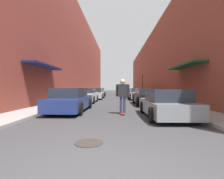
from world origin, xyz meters
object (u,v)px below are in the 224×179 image
Objects in this scene: parked_car_left_1 at (86,96)px; traffic_light at (143,82)px; parked_car_right_3 at (133,93)px; parked_car_left_0 at (71,100)px; parked_car_left_2 at (95,94)px; parked_car_right_2 at (137,94)px; parked_car_right_0 at (166,104)px; manhole_cover at (89,143)px; skateboarder at (123,92)px; parked_car_right_1 at (147,97)px; parked_car_left_3 at (99,92)px.

parked_car_left_1 is 1.15× the size of traffic_light.
traffic_light is at bearing 67.91° from parked_car_right_3.
parked_car_right_3 is at bearing 71.80° from parked_car_left_0.
parked_car_left_1 is (-0.19, 5.81, -0.02)m from parked_car_left_0.
parked_car_left_2 reaches higher than parked_car_right_3.
parked_car_right_0 is at bearing -90.14° from parked_car_right_2.
manhole_cover is at bearing -70.75° from parked_car_left_0.
parked_car_right_0 is at bearing -56.37° from parked_car_left_1.
parked_car_left_2 is (0.13, 5.20, 0.00)m from parked_car_left_1.
manhole_cover is at bearing -101.89° from skateboarder.
parked_car_right_1 reaches higher than parked_car_right_0.
parked_car_right_1 is 1.36× the size of traffic_light.
parked_car_left_1 is 7.48m from skateboarder.
parked_car_left_1 is 0.95× the size of parked_car_right_0.
traffic_light is (2.03, 21.80, 1.62)m from parked_car_right_0.
parked_car_right_0 is 5.84m from parked_car_right_1.
skateboarder is at bearing -100.29° from parked_car_right_2.
parked_car_right_1 is at bearing -89.09° from parked_car_right_2.
parked_car_left_0 is at bearing -89.72° from parked_car_left_2.
parked_car_left_0 reaches higher than parked_car_left_3.
traffic_light is (7.12, 14.15, 1.62)m from parked_car_left_1.
parked_car_right_3 is 20.93m from manhole_cover.
parked_car_left_0 is 1.15× the size of parked_car_right_0.
skateboarder is 0.53× the size of traffic_light.
parked_car_left_0 is 11.14m from parked_car_right_2.
parked_car_left_0 is at bearing -109.17° from traffic_light.
traffic_light is (3.99, 20.92, 1.12)m from skateboarder.
parked_car_right_1 is at bearing -19.13° from parked_car_left_1.
parked_car_left_1 is 5.20m from parked_car_left_2.
parked_car_left_3 is 17.25m from skateboarder.
manhole_cover is at bearing -107.66° from parked_car_right_1.
parked_car_left_1 is 2.17× the size of skateboarder.
parked_car_left_2 is 1.18× the size of parked_car_left_3.
parked_car_left_2 is 6.47m from parked_car_right_3.
parked_car_right_3 is (4.96, 15.09, -0.05)m from parked_car_left_0.
parked_car_left_0 is 5.99m from manhole_cover.
parked_car_right_0 is 16.93m from parked_car_right_3.
parked_car_right_1 reaches higher than parked_car_right_2.
parked_car_right_0 reaches higher than parked_car_right_2.
parked_car_left_1 is at bearing -91.45° from parked_car_left_2.
parked_car_left_3 reaches higher than parked_car_left_1.
parked_car_left_3 is (-0.16, 16.00, -0.02)m from parked_car_left_0.
manhole_cover is (2.12, -21.62, -0.62)m from parked_car_left_3.
parked_car_right_1 is at bearing 67.24° from skateboarder.
parked_car_right_2 is (-0.10, 5.99, -0.02)m from parked_car_right_1.
parked_car_right_2 is at bearing 39.23° from parked_car_left_1.
skateboarder reaches higher than parked_car_right_3.
parked_car_right_0 is at bearing -90.20° from parked_car_right_3.
parked_car_right_1 is at bearing -66.62° from parked_car_left_3.
parked_car_right_0 is 0.90× the size of parked_car_right_1.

